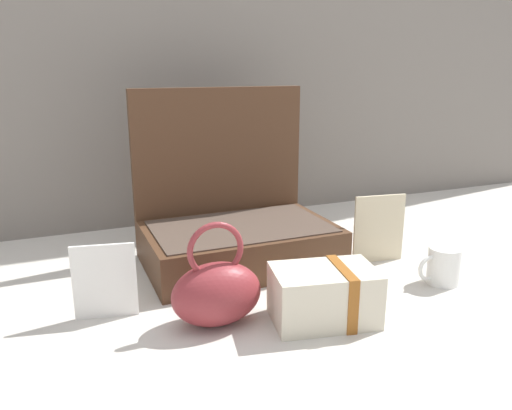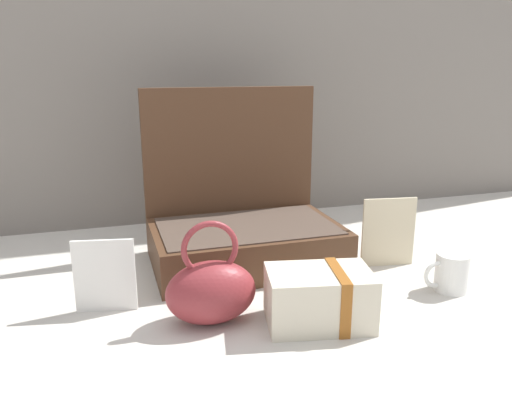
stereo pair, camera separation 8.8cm
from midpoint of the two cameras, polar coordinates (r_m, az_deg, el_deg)
The scene contains 7 objects.
ground_plane at distance 1.09m, azimuth -4.17°, elevation -9.93°, with size 6.00×6.00×0.00m, color beige.
open_suitcase at distance 1.23m, azimuth -4.47°, elevation -2.22°, with size 0.44×0.30×0.41m.
teal_pouch_handbag at distance 0.94m, azimuth -7.18°, elevation -9.73°, with size 0.17×0.11×0.20m.
cream_toiletry_bag at distance 0.96m, azimuth 5.22°, elevation -10.12°, with size 0.21×0.16×0.11m.
coffee_mug at distance 1.17m, azimuth 18.31°, elevation -6.55°, with size 0.10×0.07×0.08m.
info_card_left at distance 1.02m, azimuth -19.15°, elevation -8.13°, with size 0.12×0.01×0.15m, color white.
poster_card_right at distance 1.25m, azimuth 11.74°, elevation -2.66°, with size 0.13×0.01×0.17m, color beige.
Camera 1 is at (-0.34, -0.92, 0.47)m, focal length 35.47 mm.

